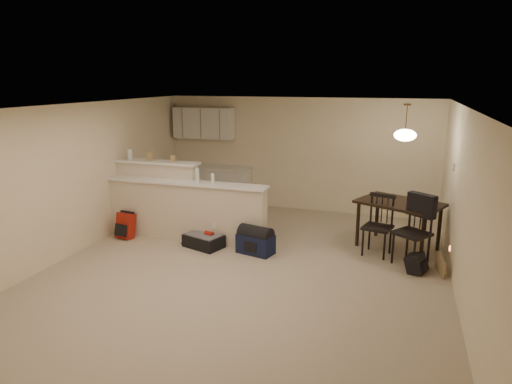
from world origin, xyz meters
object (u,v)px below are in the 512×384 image
at_px(dining_table, 399,208).
at_px(red_backpack, 126,226).
at_px(dining_chair_far, 412,231).
at_px(pendant_lamp, 405,135).
at_px(suitcase, 204,241).
at_px(black_daypack, 416,264).
at_px(navy_duffel, 256,244).
at_px(dining_chair_near, 378,226).

distance_m(dining_table, red_backpack, 4.94).
bearing_deg(dining_chair_far, pendant_lamp, 143.08).
bearing_deg(suitcase, dining_table, 35.37).
distance_m(dining_chair_far, suitcase, 3.49).
distance_m(red_backpack, black_daypack, 5.12).
distance_m(dining_table, pendant_lamp, 1.25).
xyz_separation_m(dining_table, red_backpack, (-4.82, -0.99, -0.50)).
bearing_deg(navy_duffel, pendant_lamp, 37.51).
relative_size(dining_chair_near, navy_duffel, 1.69).
height_order(dining_table, red_backpack, dining_table).
xyz_separation_m(dining_chair_near, black_daypack, (0.62, -0.56, -0.37)).
distance_m(red_backpack, navy_duffel, 2.54).
bearing_deg(black_daypack, dining_chair_near, 67.50).
relative_size(pendant_lamp, black_daypack, 1.94).
height_order(pendant_lamp, navy_duffel, pendant_lamp).
bearing_deg(suitcase, navy_duffel, 18.34).
xyz_separation_m(dining_table, dining_chair_near, (-0.32, -0.43, -0.22)).
distance_m(pendant_lamp, suitcase, 3.87).
bearing_deg(dining_table, dining_chair_near, -102.70).
bearing_deg(suitcase, black_daypack, 18.34).
height_order(dining_table, navy_duffel, dining_table).
bearing_deg(dining_chair_far, black_daypack, -37.15).
xyz_separation_m(red_backpack, navy_duffel, (2.54, 0.00, -0.07)).
bearing_deg(black_daypack, pendant_lamp, 36.21).
xyz_separation_m(pendant_lamp, red_backpack, (-4.82, -0.99, -1.75)).
distance_m(dining_table, navy_duffel, 2.55).
relative_size(dining_chair_near, suitcase, 1.55).
xyz_separation_m(suitcase, navy_duffel, (0.96, 0.00, 0.05)).
distance_m(dining_chair_near, dining_chair_far, 0.60).
bearing_deg(red_backpack, dining_chair_near, 16.28).
height_order(pendant_lamp, dining_chair_far, pendant_lamp).
xyz_separation_m(dining_table, navy_duffel, (-2.28, -0.99, -0.57)).
relative_size(dining_chair_far, red_backpack, 2.37).
bearing_deg(dining_chair_far, dining_table, 143.08).
bearing_deg(pendant_lamp, red_backpack, -168.37).
distance_m(pendant_lamp, red_backpack, 5.22).
relative_size(navy_duffel, black_daypack, 1.90).
distance_m(dining_chair_far, red_backpack, 5.05).
height_order(dining_chair_near, dining_chair_far, dining_chair_far).
height_order(dining_table, dining_chair_near, dining_chair_near).
relative_size(dining_table, suitcase, 2.40).
distance_m(pendant_lamp, dining_chair_far, 1.61).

